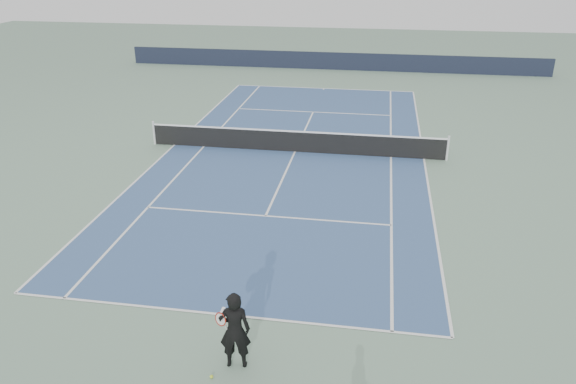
# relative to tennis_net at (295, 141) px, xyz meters

# --- Properties ---
(ground) EXTENTS (80.00, 80.00, 0.00)m
(ground) POSITION_rel_tennis_net_xyz_m (0.00, 0.00, -0.50)
(ground) COLOR slate
(court_surface) EXTENTS (10.97, 23.77, 0.01)m
(court_surface) POSITION_rel_tennis_net_xyz_m (0.00, 0.00, -0.50)
(court_surface) COLOR #35517F
(court_surface) RESTS_ON ground
(tennis_net) EXTENTS (12.90, 0.10, 1.07)m
(tennis_net) POSITION_rel_tennis_net_xyz_m (0.00, 0.00, 0.00)
(tennis_net) COLOR silver
(tennis_net) RESTS_ON ground
(windscreen_far) EXTENTS (30.00, 0.25, 1.20)m
(windscreen_far) POSITION_rel_tennis_net_xyz_m (0.00, 17.88, 0.10)
(windscreen_far) COLOR black
(windscreen_far) RESTS_ON ground
(tennis_player) EXTENTS (0.83, 0.59, 1.81)m
(tennis_player) POSITION_rel_tennis_net_xyz_m (0.81, -13.54, 0.40)
(tennis_player) COLOR black
(tennis_player) RESTS_ON ground
(tennis_ball) EXTENTS (0.07, 0.07, 0.07)m
(tennis_ball) POSITION_rel_tennis_net_xyz_m (0.41, -14.02, -0.47)
(tennis_ball) COLOR #CDE02D
(tennis_ball) RESTS_ON ground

